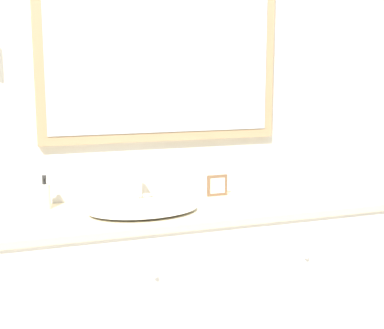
{
  "coord_description": "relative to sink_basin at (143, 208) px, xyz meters",
  "views": [
    {
      "loc": [
        -0.91,
        -2.0,
        1.48
      ],
      "look_at": [
        -0.1,
        0.3,
        1.05
      ],
      "focal_mm": 50.0,
      "sensor_mm": 36.0,
      "label": 1
    }
  ],
  "objects": [
    {
      "name": "wall_back",
      "position": [
        0.34,
        0.32,
        0.42
      ],
      "size": [
        8.0,
        0.18,
        2.55
      ],
      "color": "silver",
      "rests_on": "ground_plane"
    },
    {
      "name": "vanity_counter",
      "position": [
        0.35,
        0.02,
        -0.44
      ],
      "size": [
        2.05,
        0.56,
        0.85
      ],
      "color": "white",
      "rests_on": "ground_plane"
    },
    {
      "name": "sink_basin",
      "position": [
        0.0,
        0.0,
        0.0
      ],
      "size": [
        0.5,
        0.39,
        0.21
      ],
      "color": "white",
      "rests_on": "vanity_counter"
    },
    {
      "name": "soap_bottle",
      "position": [
        -0.41,
        0.2,
        0.04
      ],
      "size": [
        0.05,
        0.05,
        0.16
      ],
      "color": "beige",
      "rests_on": "vanity_counter"
    },
    {
      "name": "appliance_box",
      "position": [
        1.0,
        0.03,
        0.03
      ],
      "size": [
        0.26,
        0.14,
        0.1
      ],
      "color": "#BCBCC1",
      "rests_on": "vanity_counter"
    },
    {
      "name": "picture_frame",
      "position": [
        0.43,
        0.18,
        0.03
      ],
      "size": [
        0.11,
        0.01,
        0.11
      ],
      "color": "brown",
      "rests_on": "vanity_counter"
    },
    {
      "name": "hand_towel_near_sink",
      "position": [
        0.65,
        0.01,
        0.01
      ],
      "size": [
        0.19,
        0.12,
        0.05
      ],
      "color": "white",
      "rests_on": "vanity_counter"
    }
  ]
}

